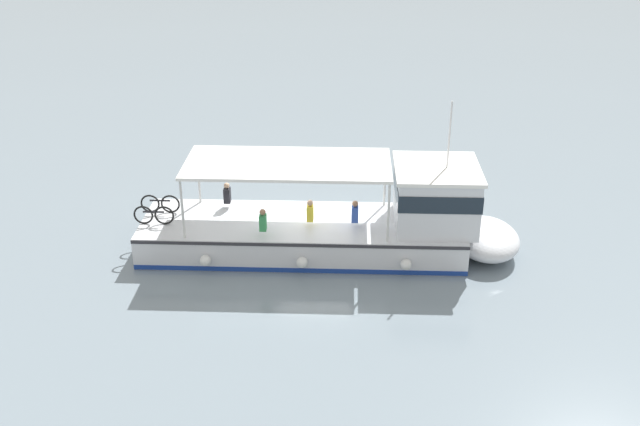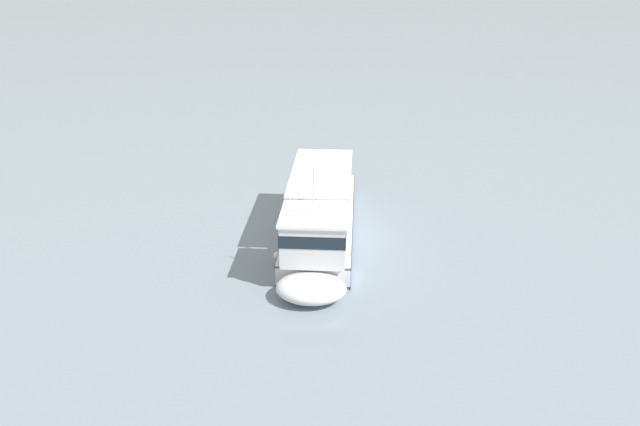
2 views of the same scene
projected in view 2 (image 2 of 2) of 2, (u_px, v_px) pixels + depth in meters
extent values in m
plane|color=gray|center=(337.00, 238.00, 30.21)|extent=(400.00, 400.00, 0.00)
cube|color=silver|center=(321.00, 223.00, 30.45)|extent=(3.84, 10.97, 1.10)
ellipsoid|color=silver|center=(311.00, 288.00, 24.83)|extent=(3.07, 2.37, 1.01)
cube|color=navy|center=(321.00, 231.00, 30.64)|extent=(3.88, 10.97, 0.16)
cube|color=#2D2D33|center=(321.00, 215.00, 30.26)|extent=(3.90, 10.98, 0.10)
cube|color=silver|center=(314.00, 236.00, 25.84)|extent=(2.87, 2.76, 1.90)
cube|color=#19232D|center=(314.00, 229.00, 25.70)|extent=(2.94, 2.80, 0.56)
cube|color=white|center=(314.00, 215.00, 25.42)|extent=(3.04, 2.93, 0.12)
cube|color=white|center=(321.00, 172.00, 29.78)|extent=(3.34, 6.86, 0.10)
cylinder|color=silver|center=(347.00, 220.00, 27.19)|extent=(0.08, 0.08, 2.00)
cylinder|color=silver|center=(287.00, 218.00, 27.35)|extent=(0.08, 0.08, 2.00)
cylinder|color=silver|center=(350.00, 170.00, 33.08)|extent=(0.08, 0.08, 2.00)
cylinder|color=silver|center=(301.00, 168.00, 33.24)|extent=(0.08, 0.08, 2.00)
cylinder|color=silver|center=(314.00, 192.00, 24.66)|extent=(0.06, 0.06, 2.20)
sphere|color=white|center=(277.00, 255.00, 27.50)|extent=(0.36, 0.36, 0.36)
sphere|color=white|center=(286.00, 224.00, 30.49)|extent=(0.36, 0.36, 0.36)
sphere|color=white|center=(292.00, 200.00, 33.30)|extent=(0.36, 0.36, 0.36)
torus|color=black|center=(334.00, 175.00, 34.19)|extent=(0.10, 0.66, 0.66)
torus|color=black|center=(334.00, 171.00, 34.82)|extent=(0.10, 0.66, 0.66)
cylinder|color=#232328|center=(334.00, 171.00, 34.45)|extent=(0.10, 0.70, 0.06)
torus|color=black|center=(318.00, 175.00, 34.24)|extent=(0.10, 0.66, 0.66)
torus|color=black|center=(319.00, 170.00, 34.87)|extent=(0.10, 0.66, 0.66)
cylinder|color=#232328|center=(318.00, 170.00, 34.51)|extent=(0.10, 0.70, 0.06)
cube|color=black|center=(342.00, 186.00, 32.39)|extent=(0.33, 0.24, 0.52)
sphere|color=tan|center=(342.00, 179.00, 32.24)|extent=(0.20, 0.20, 0.20)
cube|color=#338C4C|center=(301.00, 195.00, 31.18)|extent=(0.33, 0.24, 0.52)
sphere|color=#9E7051|center=(301.00, 189.00, 31.02)|extent=(0.20, 0.20, 0.20)
cube|color=yellow|center=(313.00, 207.00, 29.79)|extent=(0.33, 0.24, 0.52)
sphere|color=tan|center=(313.00, 200.00, 29.64)|extent=(0.20, 0.20, 0.20)
cube|color=#2D4CA5|center=(311.00, 220.00, 28.46)|extent=(0.33, 0.24, 0.52)
sphere|color=#9E7051|center=(311.00, 213.00, 28.30)|extent=(0.20, 0.20, 0.20)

